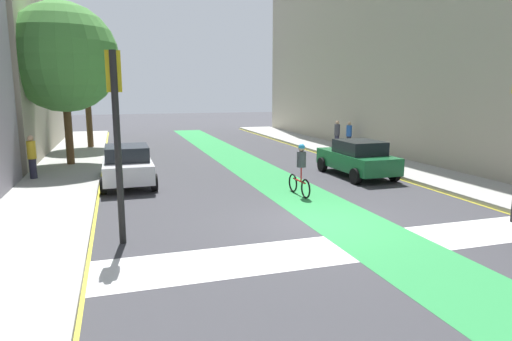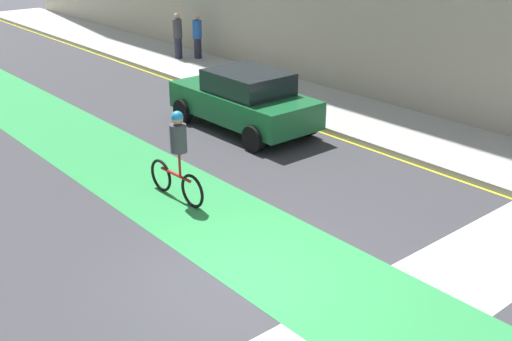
{
  "view_description": "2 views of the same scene",
  "coord_description": "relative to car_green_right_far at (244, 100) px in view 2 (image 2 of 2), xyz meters",
  "views": [
    {
      "loc": [
        -5.2,
        -10.91,
        3.71
      ],
      "look_at": [
        -0.5,
        4.04,
        0.83
      ],
      "focal_mm": 31.03,
      "sensor_mm": 36.0,
      "label": 1
    },
    {
      "loc": [
        -5.2,
        -6.38,
        5.3
      ],
      "look_at": [
        1.4,
        1.46,
        1.04
      ],
      "focal_mm": 43.84,
      "sensor_mm": 36.0,
      "label": 2
    }
  ],
  "objects": [
    {
      "name": "bike_lane_paint",
      "position": [
        -3.72,
        -5.76,
        -0.8
      ],
      "size": [
        2.4,
        60.0,
        0.01
      ],
      "primitive_type": "cube",
      "color": "#2D8C47",
      "rests_on": "ground_plane"
    },
    {
      "name": "pedestrian_sidewalk_right_b",
      "position": [
        3.08,
        7.75,
        0.21
      ],
      "size": [
        0.34,
        0.34,
        1.68
      ],
      "color": "#262638",
      "rests_on": "sidewalk_right"
    },
    {
      "name": "car_green_right_far",
      "position": [
        0.0,
        0.0,
        0.0
      ],
      "size": [
        2.05,
        4.22,
        1.57
      ],
      "color": "#196033",
      "rests_on": "ground_plane"
    },
    {
      "name": "sidewalk_right",
      "position": [
        2.88,
        -5.76,
        -0.73
      ],
      "size": [
        3.0,
        60.0,
        0.15
      ],
      "primitive_type": "cube",
      "color": "#9E9E99",
      "rests_on": "ground_plane"
    },
    {
      "name": "cyclist_in_lane",
      "position": [
        -3.75,
        -2.56,
        0.17
      ],
      "size": [
        0.32,
        1.73,
        1.86
      ],
      "color": "black",
      "rests_on": "ground_plane"
    },
    {
      "name": "ground_plane",
      "position": [
        -4.62,
        -5.76,
        -0.8
      ],
      "size": [
        120.0,
        120.0,
        0.0
      ],
      "primitive_type": "plane",
      "color": "#38383D"
    },
    {
      "name": "curb_stripe_right",
      "position": [
        1.38,
        -5.76,
        -0.8
      ],
      "size": [
        0.16,
        60.0,
        0.01
      ],
      "primitive_type": "cube",
      "color": "yellow",
      "rests_on": "ground_plane"
    },
    {
      "name": "pedestrian_sidewalk_right_a",
      "position": [
        3.66,
        7.29,
        0.18
      ],
      "size": [
        0.34,
        0.34,
        1.64
      ],
      "color": "#262638",
      "rests_on": "sidewalk_right"
    }
  ]
}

